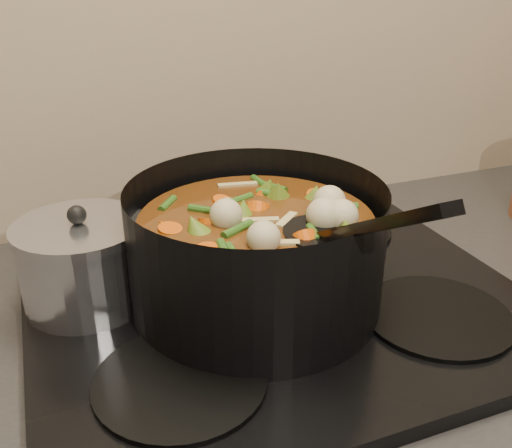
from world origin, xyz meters
name	(u,v)px	position (x,y,z in m)	size (l,w,h in m)	color
stovetop	(274,296)	(0.00, 1.93, 0.92)	(0.62, 0.54, 0.03)	black
stockpot	(256,251)	(-0.03, 1.91, 1.00)	(0.35, 0.44, 0.23)	black
saucepan	(84,263)	(-0.23, 1.99, 0.98)	(0.16, 0.16, 0.13)	silver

